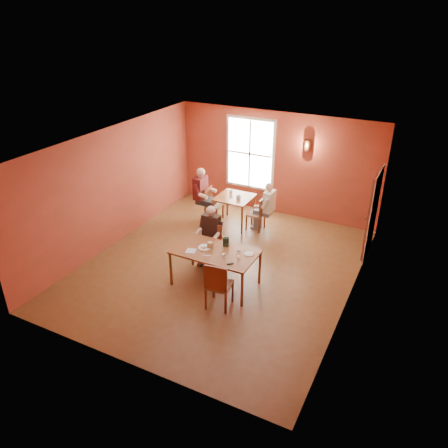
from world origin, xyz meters
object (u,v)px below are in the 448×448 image
at_px(diner_maroon, 213,196).
at_px(main_table, 215,268).
at_px(chair_diner_maroon, 214,204).
at_px(diner_main, 209,240).
at_px(chair_diner_main, 210,246).
at_px(chair_empty, 219,284).
at_px(second_table, 234,211).
at_px(diner_white, 257,207).
at_px(chair_diner_white, 256,213).

bearing_deg(diner_maroon, main_table, 29.09).
bearing_deg(diner_maroon, chair_diner_maroon, 90.00).
height_order(diner_main, diner_maroon, diner_maroon).
distance_m(chair_diner_main, chair_diner_maroon, 2.46).
bearing_deg(chair_empty, main_table, 117.01).
distance_m(chair_empty, diner_maroon, 4.07).
bearing_deg(second_table, main_table, -72.28).
bearing_deg(diner_white, chair_empty, -169.16).
bearing_deg(chair_diner_main, second_table, -79.36).
bearing_deg(diner_main, diner_maroon, -64.02).
bearing_deg(diner_main, chair_diner_main, -90.00).
distance_m(chair_empty, second_table, 3.78).
bearing_deg(second_table, chair_diner_white, 0.00).
bearing_deg(diner_white, main_table, -175.28).
height_order(diner_main, chair_diner_white, diner_main).
bearing_deg(chair_diner_main, diner_main, 90.00).
distance_m(chair_diner_white, chair_diner_maroon, 1.30).
bearing_deg(diner_maroon, chair_diner_main, 26.29).
xyz_separation_m(diner_main, diner_white, (0.26, 2.25, -0.01)).
relative_size(main_table, diner_maroon, 1.21).
height_order(chair_diner_maroon, diner_maroon, diner_maroon).
bearing_deg(second_table, diner_main, -79.50).
bearing_deg(main_table, diner_main, 128.88).
relative_size(chair_diner_white, diner_maroon, 0.64).
height_order(chair_diner_white, diner_white, diner_white).
bearing_deg(chair_diner_maroon, chair_diner_white, 90.00).
height_order(main_table, diner_maroon, diner_maroon).
xyz_separation_m(chair_diner_main, diner_main, (0.00, -0.03, 0.18)).
height_order(chair_empty, chair_diner_maroon, chair_empty).
bearing_deg(main_table, diner_maroon, 119.09).
height_order(main_table, chair_empty, chair_empty).
height_order(chair_diner_main, second_table, chair_diner_main).
bearing_deg(second_table, diner_white, 0.00).
bearing_deg(chair_empty, diner_maroon, 113.14).
bearing_deg(chair_diner_white, diner_main, 174.09).
xyz_separation_m(chair_empty, chair_diner_white, (-0.70, 3.52, -0.06)).
xyz_separation_m(chair_empty, diner_maroon, (-2.03, 3.52, 0.21)).
xyz_separation_m(diner_main, chair_diner_maroon, (-1.07, 2.25, -0.21)).
xyz_separation_m(chair_diner_main, diner_white, (0.26, 2.22, 0.17)).
xyz_separation_m(second_table, chair_diner_white, (0.65, 0.00, 0.06)).
distance_m(second_table, diner_maroon, 0.75).
xyz_separation_m(chair_diner_main, chair_diner_white, (0.23, 2.22, -0.02)).
distance_m(main_table, chair_diner_main, 0.82).
xyz_separation_m(chair_diner_main, chair_diner_maroon, (-1.07, 2.22, -0.02)).
xyz_separation_m(main_table, chair_diner_maroon, (-1.57, 2.87, 0.06)).
relative_size(chair_empty, diner_maroon, 0.72).
bearing_deg(diner_white, diner_main, 173.34).
bearing_deg(diner_main, chair_empty, 126.40).
bearing_deg(chair_empty, chair_diner_maroon, 112.77).
xyz_separation_m(second_table, diner_maroon, (-0.68, 0.00, 0.33)).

